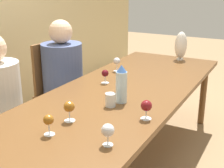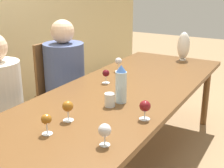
# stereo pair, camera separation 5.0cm
# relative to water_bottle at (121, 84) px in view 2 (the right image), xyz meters

# --- Properties ---
(dining_table) EXTENTS (2.91, 0.99, 0.72)m
(dining_table) POSITION_rel_water_bottle_xyz_m (0.13, 0.11, -0.19)
(dining_table) COLOR brown
(dining_table) RESTS_ON ground_plane
(water_bottle) EXTENTS (0.08, 0.08, 0.28)m
(water_bottle) POSITION_rel_water_bottle_xyz_m (0.00, 0.00, 0.00)
(water_bottle) COLOR silver
(water_bottle) RESTS_ON dining_table
(water_tumbler) EXTENTS (0.07, 0.07, 0.10)m
(water_tumbler) POSITION_rel_water_bottle_xyz_m (-0.11, 0.03, -0.09)
(water_tumbler) COLOR silver
(water_tumbler) RESTS_ON dining_table
(vase) EXTENTS (0.13, 0.13, 0.31)m
(vase) POSITION_rel_water_bottle_xyz_m (1.44, 0.00, 0.03)
(vase) COLOR silver
(vase) RESTS_ON dining_table
(wine_glass_0) EXTENTS (0.07, 0.07, 0.13)m
(wine_glass_0) POSITION_rel_water_bottle_xyz_m (-0.18, -0.27, -0.05)
(wine_glass_0) COLOR silver
(wine_glass_0) RESTS_ON dining_table
(wine_glass_1) EXTENTS (0.07, 0.07, 0.12)m
(wine_glass_1) POSITION_rel_water_bottle_xyz_m (0.33, 0.32, -0.05)
(wine_glass_1) COLOR silver
(wine_glass_1) RESTS_ON dining_table
(wine_glass_2) EXTENTS (0.07, 0.07, 0.12)m
(wine_glass_2) POSITION_rel_water_bottle_xyz_m (-0.59, -0.22, -0.05)
(wine_glass_2) COLOR silver
(wine_glass_2) RESTS_ON dining_table
(wine_glass_3) EXTENTS (0.07, 0.07, 0.13)m
(wine_glass_3) POSITION_rel_water_bottle_xyz_m (-0.44, 0.14, -0.04)
(wine_glass_3) COLOR silver
(wine_glass_3) RESTS_ON dining_table
(wine_glass_4) EXTENTS (0.06, 0.06, 0.12)m
(wine_glass_4) POSITION_rel_water_bottle_xyz_m (-0.65, 0.13, -0.05)
(wine_glass_4) COLOR silver
(wine_glass_4) RESTS_ON dining_table
(wine_glass_6) EXTENTS (0.07, 0.07, 0.14)m
(wine_glass_6) POSITION_rel_water_bottle_xyz_m (0.70, 0.41, -0.04)
(wine_glass_6) COLOR silver
(wine_glass_6) RESTS_ON dining_table
(chair_far) EXTENTS (0.44, 0.44, 0.98)m
(chair_far) POSITION_rel_water_bottle_xyz_m (0.50, 0.99, -0.34)
(chair_far) COLOR brown
(chair_far) RESTS_ON ground_plane
(person_near) EXTENTS (0.37, 0.37, 1.20)m
(person_near) POSITION_rel_water_bottle_xyz_m (-0.33, 0.89, -0.22)
(person_near) COLOR #2D2D38
(person_near) RESTS_ON ground_plane
(person_far) EXTENTS (0.40, 0.40, 1.21)m
(person_far) POSITION_rel_water_bottle_xyz_m (0.50, 0.89, -0.22)
(person_far) COLOR #2D2D38
(person_far) RESTS_ON ground_plane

